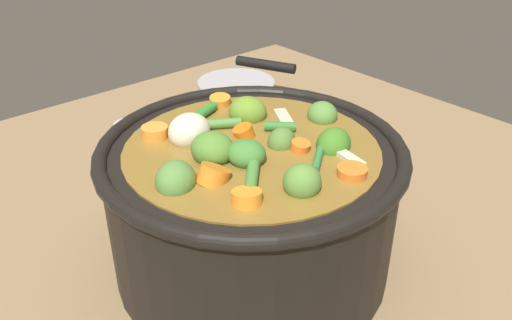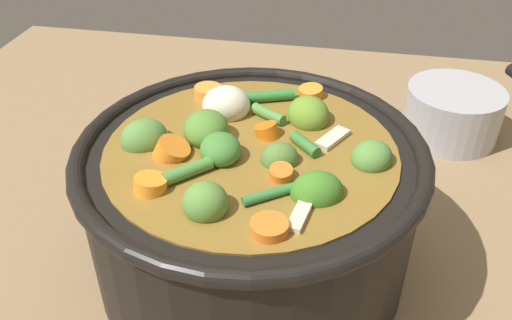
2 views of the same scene
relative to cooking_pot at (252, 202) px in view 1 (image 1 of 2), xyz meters
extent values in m
plane|color=#8C704C|center=(0.00, 0.00, -0.08)|extent=(1.10, 1.10, 0.00)
cylinder|color=black|center=(0.00, 0.00, -0.01)|extent=(0.29, 0.29, 0.14)
torus|color=black|center=(0.00, 0.00, 0.06)|extent=(0.31, 0.31, 0.01)
cylinder|color=olive|center=(0.00, 0.00, 0.00)|extent=(0.25, 0.25, 0.13)
ellipsoid|color=olive|center=(0.04, 0.06, 0.07)|extent=(0.05, 0.05, 0.03)
ellipsoid|color=#5C8D3A|center=(-0.02, -0.08, 0.07)|extent=(0.04, 0.04, 0.03)
ellipsoid|color=#588B3C|center=(0.10, 0.00, 0.07)|extent=(0.05, 0.05, 0.03)
ellipsoid|color=#538732|center=(-0.04, 0.01, 0.07)|extent=(0.04, 0.05, 0.03)
ellipsoid|color=#567D37|center=(0.03, -0.01, 0.07)|extent=(0.04, 0.04, 0.03)
ellipsoid|color=#448236|center=(-0.02, -0.02, 0.07)|extent=(0.04, 0.05, 0.03)
ellipsoid|color=#588A3E|center=(-0.09, -0.01, 0.07)|extent=(0.05, 0.05, 0.03)
ellipsoid|color=#427F25|center=(0.06, -0.05, 0.07)|extent=(0.05, 0.04, 0.03)
cylinder|color=orange|center=(0.04, 0.10, 0.07)|extent=(0.03, 0.03, 0.02)
cylinder|color=orange|center=(0.01, 0.02, 0.07)|extent=(0.03, 0.03, 0.02)
cylinder|color=orange|center=(0.03, -0.10, 0.07)|extent=(0.04, 0.04, 0.01)
cylinder|color=orange|center=(-0.06, 0.08, 0.07)|extent=(0.03, 0.03, 0.02)
cylinder|color=orange|center=(-0.06, -0.07, 0.07)|extent=(0.04, 0.04, 0.02)
cylinder|color=orange|center=(-0.06, -0.02, 0.07)|extent=(0.03, 0.03, 0.03)
cylinder|color=orange|center=(0.03, -0.04, 0.07)|extent=(0.02, 0.02, 0.02)
ellipsoid|color=beige|center=(-0.03, 0.06, 0.07)|extent=(0.05, 0.05, 0.04)
cylinder|color=#328333|center=(0.00, 0.08, 0.07)|extent=(0.05, 0.03, 0.01)
cylinder|color=#357D3B|center=(0.03, -0.06, 0.07)|extent=(0.04, 0.03, 0.01)
cylinder|color=#397832|center=(0.05, 0.01, 0.07)|extent=(0.03, 0.03, 0.01)
cylinder|color=#4F893D|center=(0.01, 0.05, 0.07)|extent=(0.04, 0.03, 0.01)
cylinder|color=#4B893A|center=(-0.04, -0.05, 0.07)|extent=(0.04, 0.04, 0.01)
cube|color=beige|center=(0.07, 0.03, 0.07)|extent=(0.03, 0.04, 0.01)
cube|color=beige|center=(0.05, -0.08, 0.07)|extent=(0.02, 0.03, 0.01)
cylinder|color=silver|center=(-0.01, 0.24, -0.04)|extent=(0.04, 0.04, 0.07)
cylinder|color=#B7B7BC|center=(-0.01, 0.24, 0.00)|extent=(0.04, 0.04, 0.02)
cylinder|color=#ADADB2|center=(0.22, 0.29, -0.04)|extent=(0.13, 0.13, 0.07)
cylinder|color=black|center=(0.33, 0.34, -0.02)|extent=(0.06, 0.11, 0.02)
camera|label=1|loc=(-0.30, -0.35, 0.31)|focal=37.36mm
camera|label=2|loc=(0.08, -0.37, 0.32)|focal=37.96mm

